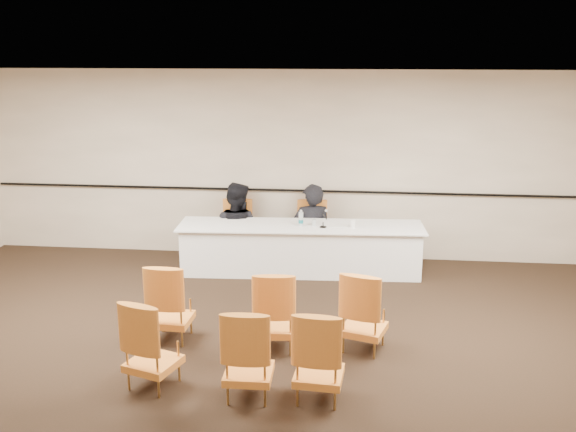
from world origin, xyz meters
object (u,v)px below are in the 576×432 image
object	(u,v)px
aud_chair_back_left	(152,343)
microphone	(323,219)
drinking_glass	(314,223)
panelist_second_chair	(236,231)
water_bottle	(301,218)
aud_chair_back_right	(319,354)
aud_chair_front_left	(170,301)
aud_chair_back_mid	(248,352)
panelist_main	(312,238)
coffee_cup	(353,224)
panel_table	(301,249)
panelist_main_chair	(312,232)
panelist_second	(236,234)
aud_chair_front_right	(364,310)
aud_chair_front_mid	(275,310)

from	to	relation	value
aud_chair_back_left	microphone	bearing A→B (deg)	84.51
microphone	drinking_glass	xyz separation A→B (m)	(-0.14, 0.07, -0.08)
panelist_second_chair	water_bottle	xyz separation A→B (m)	(1.09, -0.52, 0.38)
aud_chair_back_left	aud_chair_back_right	xyz separation A→B (m)	(1.67, -0.07, 0.00)
water_bottle	aud_chair_front_left	distance (m)	2.81
aud_chair_back_left	aud_chair_back_mid	bearing A→B (deg)	12.41
panelist_main	aud_chair_back_mid	bearing A→B (deg)	73.17
coffee_cup	aud_chair_back_right	bearing A→B (deg)	-94.50
panel_table	panelist_main_chair	world-z (taller)	panelist_main_chair
panelist_second_chair	aud_chair_front_left	bearing A→B (deg)	-97.17
water_bottle	aud_chair_back_left	world-z (taller)	water_bottle
microphone	coffee_cup	xyz separation A→B (m)	(0.44, 0.03, -0.06)
panelist_second_chair	aud_chair_back_right	size ratio (longest dim) A/B	1.00
panel_table	water_bottle	distance (m)	0.49
microphone	aud_chair_back_mid	distance (m)	3.62
aud_chair_back_mid	aud_chair_back_right	bearing A→B (deg)	1.52
panelist_second	panelist_main	bearing A→B (deg)	-160.49
aud_chair_front_right	panelist_second_chair	bearing A→B (deg)	140.64
panel_table	drinking_glass	bearing A→B (deg)	-6.30
panelist_main_chair	coffee_cup	xyz separation A→B (m)	(0.65, -0.61, 0.32)
panel_table	aud_chair_front_mid	bearing A→B (deg)	-94.37
aud_chair_back_right	aud_chair_back_mid	bearing A→B (deg)	-172.78
panelist_main	microphone	xyz separation A→B (m)	(0.21, -0.64, 0.50)
panelist_second	aud_chair_front_mid	world-z (taller)	panelist_second
drinking_glass	panelist_main	bearing A→B (deg)	97.42
panel_table	drinking_glass	world-z (taller)	drinking_glass
aud_chair_back_mid	panel_table	bearing A→B (deg)	85.94
panelist_second	drinking_glass	xyz separation A→B (m)	(1.28, -0.51, 0.37)
panelist_main	drinking_glass	xyz separation A→B (m)	(0.07, -0.57, 0.42)
panel_table	aud_chair_front_mid	distance (m)	2.60
panel_table	panelist_main_chair	distance (m)	0.58
panelist_main	aud_chair_front_right	distance (m)	3.17
microphone	aud_chair_front_left	xyz separation A→B (m)	(-1.64, -2.40, -0.39)
aud_chair_front_mid	aud_chair_back_left	size ratio (longest dim) A/B	1.00
coffee_cup	aud_chair_front_mid	xyz separation A→B (m)	(-0.84, -2.55, -0.32)
aud_chair_front_right	aud_chair_back_mid	world-z (taller)	same
panelist_main_chair	drinking_glass	bearing A→B (deg)	-85.55
panelist_second_chair	microphone	world-z (taller)	microphone
panelist_second_chair	aud_chair_front_mid	bearing A→B (deg)	-74.78
aud_chair_front_left	aud_chair_back_left	distance (m)	1.07
aud_chair_back_mid	aud_chair_front_mid	bearing A→B (deg)	82.21
aud_chair_front_mid	aud_chair_back_left	bearing A→B (deg)	-144.19
panel_table	aud_chair_back_left	size ratio (longest dim) A/B	3.87
panelist_second_chair	aud_chair_front_right	xyz separation A→B (m)	(2.02, -3.00, 0.00)
panelist_second	aud_chair_front_left	xyz separation A→B (m)	(-0.22, -2.98, 0.06)
aud_chair_back_mid	aud_chair_back_left	bearing A→B (deg)	173.13
coffee_cup	aud_chair_front_right	xyz separation A→B (m)	(0.16, -2.46, -0.32)
coffee_cup	aud_chair_back_left	world-z (taller)	aud_chair_back_left
microphone	aud_chair_back_left	xyz separation A→B (m)	(-1.52, -3.47, -0.39)
aud_chair_front_left	drinking_glass	bearing A→B (deg)	60.95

